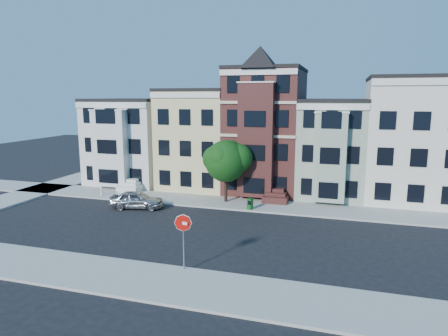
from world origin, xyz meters
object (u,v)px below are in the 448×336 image
(newspaper_box, at_px, (250,204))
(fire_hydrant, at_px, (102,192))
(parked_car, at_px, (137,200))
(street_tree, at_px, (226,164))
(stop_sign, at_px, (183,238))

(newspaper_box, height_order, fire_hydrant, newspaper_box)
(parked_car, bearing_deg, street_tree, -72.55)
(fire_hydrant, bearing_deg, street_tree, 5.66)
(street_tree, relative_size, fire_hydrant, 9.75)
(parked_car, height_order, fire_hydrant, parked_car)
(street_tree, height_order, newspaper_box, street_tree)
(fire_hydrant, bearing_deg, newspaper_box, -2.71)
(street_tree, bearing_deg, newspaper_box, -35.33)
(street_tree, bearing_deg, stop_sign, -82.61)
(stop_sign, bearing_deg, newspaper_box, 97.56)
(parked_car, distance_m, newspaper_box, 9.75)
(street_tree, relative_size, parked_car, 1.52)
(newspaper_box, distance_m, fire_hydrant, 14.83)
(parked_car, bearing_deg, stop_sign, -152.74)
(parked_car, relative_size, fire_hydrant, 6.40)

